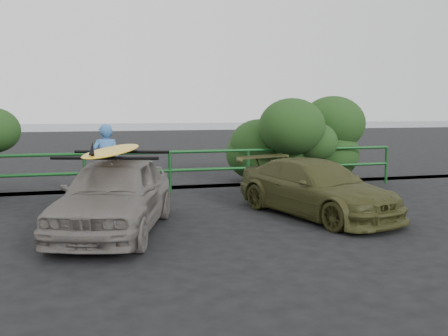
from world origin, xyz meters
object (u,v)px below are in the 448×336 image
Objects in this scene: man at (106,161)px; guardrail at (128,173)px; surfboard at (114,150)px; olive_vehicle at (316,188)px; sedan at (115,194)px.

guardrail is at bearing -139.74° from man.
surfboard reaches higher than guardrail.
olive_vehicle is at bearing 21.94° from surfboard.
olive_vehicle is 2.16× the size of man.
sedan is at bearing 94.47° from man.
surfboard reaches higher than olive_vehicle.
sedan is at bearing -97.93° from guardrail.
olive_vehicle is at bearing -45.02° from guardrail.
guardrail is 4.91× the size of surfboard.
guardrail is 0.72m from man.
guardrail is at bearing 99.46° from sedan.
man reaches higher than olive_vehicle.
sedan reaches higher than olive_vehicle.
olive_vehicle reaches higher than guardrail.
surfboard is at bearing -97.93° from guardrail.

